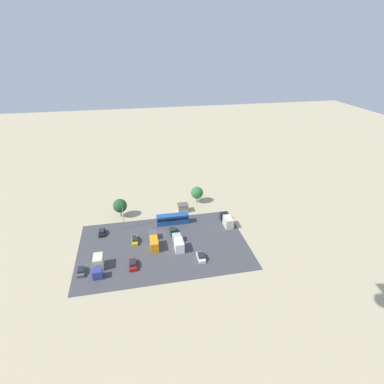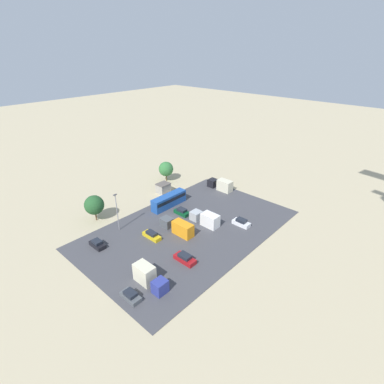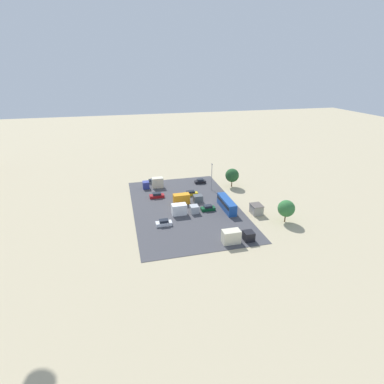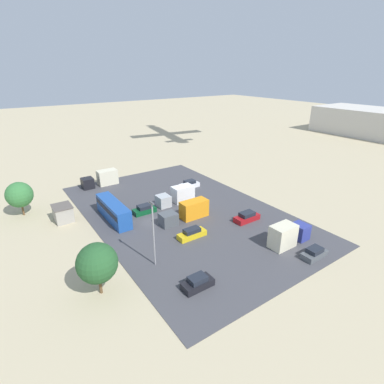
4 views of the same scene
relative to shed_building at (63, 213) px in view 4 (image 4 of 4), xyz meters
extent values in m
plane|color=tan|center=(9.27, 12.27, -1.44)|extent=(400.00, 400.00, 0.00)
cube|color=#424247|center=(9.27, 19.15, -1.40)|extent=(50.50, 31.70, 0.08)
cube|color=#9E998E|center=(0.00, 0.00, -0.07)|extent=(3.57, 2.91, 2.73)
cube|color=#59514C|center=(0.00, 0.00, 1.36)|extent=(3.81, 3.15, 0.12)
cube|color=#1E4C9E|center=(4.80, 7.47, 0.33)|extent=(10.77, 2.48, 3.37)
cube|color=black|center=(4.80, 7.47, 0.94)|extent=(10.34, 2.52, 0.94)
cube|color=silver|center=(-0.43, 27.39, -0.88)|extent=(1.93, 4.36, 0.96)
cube|color=#1E232D|center=(-0.43, 27.39, -0.05)|extent=(1.62, 2.44, 0.70)
cube|color=#0C4723|center=(5.55, 13.07, -0.90)|extent=(1.97, 4.22, 0.91)
cube|color=#1E232D|center=(5.55, 13.07, -0.11)|extent=(1.66, 2.37, 0.67)
cube|color=#4C5156|center=(32.22, 26.65, -0.92)|extent=(1.88, 4.02, 0.87)
cube|color=#1E232D|center=(32.22, 26.65, -0.17)|extent=(1.58, 2.25, 0.64)
cube|color=maroon|center=(18.66, 26.64, -0.88)|extent=(2.00, 4.77, 0.94)
cube|color=#1E232D|center=(18.66, 26.64, -0.06)|extent=(1.68, 2.67, 0.69)
cube|color=gold|center=(17.79, 15.41, -0.90)|extent=(1.71, 4.76, 0.90)
cube|color=#1E232D|center=(17.79, 15.41, -0.12)|extent=(1.43, 2.67, 0.66)
cube|color=black|center=(27.94, 9.25, -0.90)|extent=(1.89, 4.01, 0.92)
cube|color=#1E232D|center=(27.94, 9.25, -0.10)|extent=(1.59, 2.24, 0.67)
cube|color=#ADB2B7|center=(4.99, 17.48, -0.25)|extent=(2.58, 2.40, 2.21)
cube|color=white|center=(4.99, 22.00, 0.23)|extent=(2.58, 4.26, 3.16)
cube|color=#4C5156|center=(12.13, 14.40, -0.25)|extent=(2.38, 2.85, 2.20)
cube|color=orange|center=(12.13, 19.78, 0.22)|extent=(2.38, 5.06, 3.15)
cube|color=navy|center=(27.74, 29.24, -0.11)|extent=(2.49, 2.20, 2.49)
cube|color=beige|center=(27.74, 25.08, 0.43)|extent=(2.49, 3.92, 3.56)
cube|color=black|center=(-13.07, 8.24, -0.19)|extent=(2.56, 2.45, 2.34)
cube|color=beige|center=(-13.07, 12.88, 0.31)|extent=(2.56, 4.36, 3.34)
cylinder|color=brown|center=(-6.48, -5.60, -0.27)|extent=(0.36, 0.36, 2.33)
sphere|color=#337038|center=(-6.48, -5.60, 2.64)|extent=(4.64, 4.64, 4.64)
cylinder|color=brown|center=(22.03, -0.84, -0.20)|extent=(0.36, 0.36, 2.48)
sphere|color=#235128|center=(22.03, -0.84, 2.85)|extent=(4.81, 4.81, 4.81)
cylinder|color=gray|center=(20.83, 7.17, 3.20)|extent=(0.20, 0.20, 9.12)
cube|color=#4C4C51|center=(20.83, 7.17, 7.94)|extent=(0.90, 0.28, 0.20)
cube|color=beige|center=(-7.35, 120.13, 3.72)|extent=(40.25, 22.46, 10.32)
camera|label=1|loc=(15.41, 92.76, 54.47)|focal=28.00mm
camera|label=2|loc=(53.32, 60.28, 38.10)|focal=28.00mm
camera|label=3|loc=(-71.69, 37.42, 38.39)|focal=28.00mm
camera|label=4|loc=(51.94, -8.18, 23.65)|focal=28.00mm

